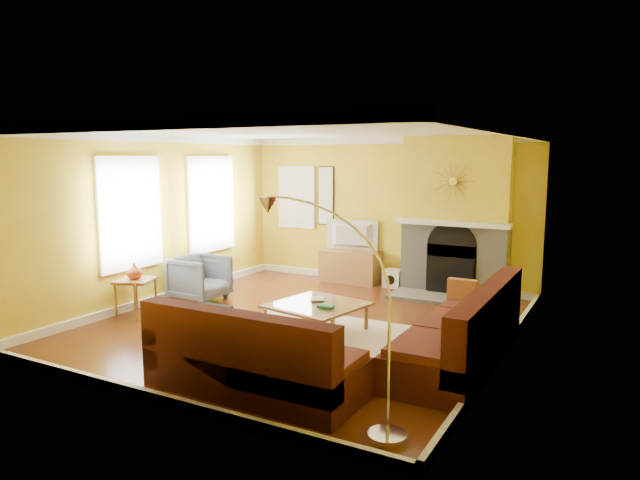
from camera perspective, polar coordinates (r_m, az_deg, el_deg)
The scene contains 27 objects.
floor at distance 8.18m, azimuth -1.57°, elevation -8.44°, with size 5.50×6.00×0.02m, color brown.
ceiling at distance 7.84m, azimuth -1.66°, elevation 10.97°, with size 5.50×6.00×0.02m, color white.
wall_back at distance 10.58m, azimuth 6.67°, elevation 2.86°, with size 5.50×0.02×2.70m, color gold.
wall_front at distance 5.54m, azimuth -17.59°, elevation -2.45°, with size 5.50×0.02×2.70m, color gold.
wall_left at distance 9.58m, azimuth -16.01°, elevation 2.02°, with size 0.02×6.00×2.70m, color gold.
wall_right at distance 6.93m, azimuth 18.48°, elevation -0.39°, with size 0.02×6.00×2.70m, color gold.
baseboard at distance 8.16m, azimuth -1.58°, elevation -7.97°, with size 5.50×6.00×0.12m, color white, non-canonical shape.
crown_molding at distance 7.83m, azimuth -1.65°, elevation 10.46°, with size 5.50×6.00×0.12m, color white, non-canonical shape.
window_left_near at distance 10.50m, azimuth -10.89°, elevation 3.54°, with size 0.06×1.22×1.72m, color white.
window_left_far at distance 9.12m, azimuth -18.52°, elevation 2.56°, with size 0.06×1.22×1.72m, color white.
window_back at distance 11.37m, azimuth -2.33°, elevation 4.30°, with size 0.82×0.06×1.22m, color white.
wall_art at distance 11.06m, azimuth 0.59°, elevation 4.45°, with size 0.34×0.04×1.14m, color white.
fireplace at distance 9.95m, azimuth 13.43°, elevation 2.34°, with size 1.80×0.40×2.70m, color gray, non-canonical shape.
mantel at distance 9.73m, azimuth 13.04°, elevation 1.63°, with size 1.92×0.22×0.08m, color white.
hearth at distance 9.65m, azimuth 12.29°, elevation -5.76°, with size 1.80×0.70×0.06m, color gray.
sunburst at distance 9.69m, azimuth 13.19°, elevation 5.75°, with size 0.70×0.04×0.70m, color olive, non-canonical shape.
rug at distance 7.76m, azimuth -0.45°, elevation -9.24°, with size 2.40×1.80×0.02m, color beige.
sectional_sofa at distance 6.79m, azimuth 3.58°, elevation -7.94°, with size 3.10×3.70×0.90m, color #421715, non-canonical shape.
coffee_table at distance 7.63m, azimuth -0.31°, elevation -7.90°, with size 1.09×1.09×0.43m, color white, non-canonical shape.
media_console at distance 10.74m, azimuth 3.08°, elevation -2.65°, with size 1.11×0.50×0.61m, color #9E6D39.
tv at distance 10.64m, azimuth 3.11°, elevation 0.47°, with size 0.98×0.13×0.57m, color black.
subwoofer at distance 10.46m, azimuth 7.36°, elevation -3.81°, with size 0.32×0.32×0.32m, color white.
armchair at distance 9.61m, azimuth -11.93°, elevation -3.75°, with size 0.79×0.81×0.74m, color slate.
side_table at distance 8.92m, azimuth -17.94°, elevation -5.49°, with size 0.51×0.51×0.56m, color #9E6D39, non-canonical shape.
vase at distance 8.84m, azimuth -18.05°, elevation -2.97°, with size 0.23×0.23×0.24m, color #DD5023.
book at distance 7.74m, azimuth -0.98°, elevation -5.91°, with size 0.19×0.25×0.02m, color white.
arc_lamp at distance 4.93m, azimuth 1.07°, elevation -7.60°, with size 1.28×0.36×1.99m, color silver, non-canonical shape.
Camera 1 is at (3.97, -6.75, 2.35)m, focal length 32.00 mm.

